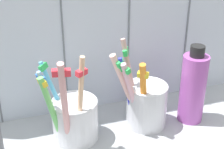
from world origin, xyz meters
The scene contains 5 objects.
counter_slab centered at (0.00, 0.00, 1.00)cm, with size 64.00×22.00×2.00cm, color #9EA3A8.
tile_wall_back centered at (0.00, 12.00, 22.50)cm, with size 64.00×2.20×45.00cm.
toothbrush_cup_left centered at (-7.07, 1.63, 6.50)cm, with size 10.10×12.59×18.57cm.
toothbrush_cup_right centered at (6.33, 1.81, 6.86)cm, with size 11.38×7.86×17.01cm.
soap_bottle centered at (15.55, 0.74, 8.98)cm, with size 4.77×4.77×15.29cm.
Camera 1 is at (-15.99, -46.48, 39.15)cm, focal length 53.72 mm.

